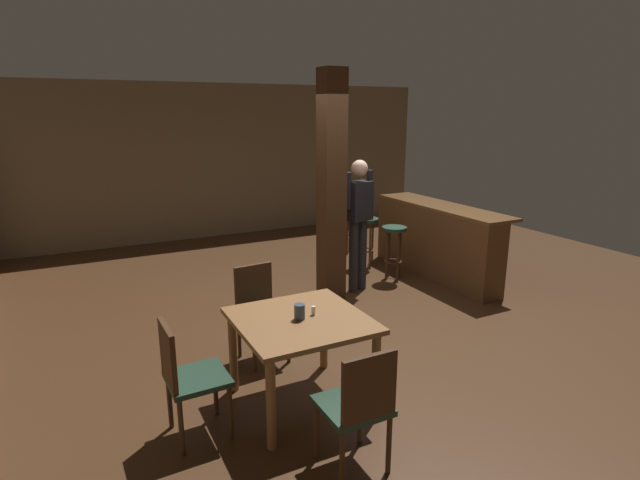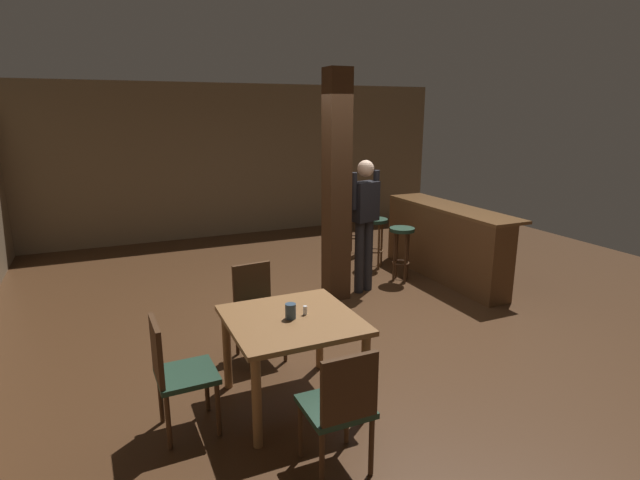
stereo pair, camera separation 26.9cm
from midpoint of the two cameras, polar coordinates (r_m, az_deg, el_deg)
The scene contains 14 objects.
ground_plane at distance 5.90m, azimuth 2.34°, elevation -8.54°, with size 10.80×10.80×0.00m, color #422816.
wall_back at distance 9.64m, azimuth -10.97°, elevation 8.87°, with size 8.00×0.10×2.80m, color #756047.
pillar at distance 6.09m, azimuth 0.05°, elevation 5.93°, with size 0.28×0.28×2.80m, color #422816.
dining_table at distance 4.01m, azimuth -4.17°, elevation -10.41°, with size 1.00×1.00×0.74m.
chair_south at distance 3.34m, azimuth 2.03°, elevation -18.24°, with size 0.42×0.42×0.89m.
chair_west at distance 3.81m, azimuth -17.07°, elevation -14.44°, with size 0.43×0.43×0.89m.
chair_north at distance 4.82m, azimuth -8.58°, elevation -7.64°, with size 0.45×0.45×0.89m.
napkin_cup at distance 3.92m, azimuth -4.34°, elevation -8.19°, with size 0.08×0.08×0.12m, color #33475B.
salt_shaker at distance 4.00m, azimuth -2.71°, elevation -8.07°, with size 0.03×0.03×0.07m, color silver.
standing_person at distance 6.40m, azimuth 3.23°, elevation 2.73°, with size 0.47×0.28×1.72m.
bar_counter at distance 7.25m, azimuth 11.98°, elevation -0.06°, with size 0.56×2.33×1.03m.
bar_stool_near at distance 7.00m, azimuth 7.35°, elevation -0.03°, with size 0.34×0.34×0.76m.
bar_stool_mid at distance 7.55m, azimuth 4.28°, elevation 1.16°, with size 0.37×0.37×0.75m.
bar_stool_far at distance 8.26m, azimuth 1.83°, elevation 2.54°, with size 0.34×0.34×0.80m.
Camera 1 is at (-2.80, -4.66, 2.31)m, focal length 28.00 mm.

